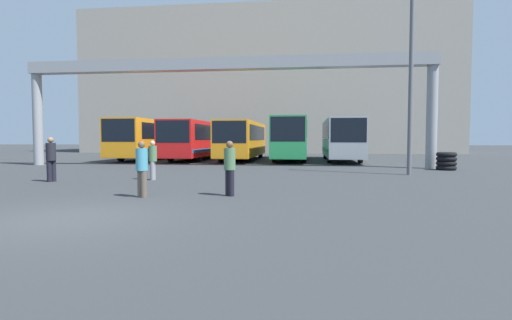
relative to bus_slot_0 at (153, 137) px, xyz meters
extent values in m
plane|color=#2D3033|center=(7.64, -24.04, -1.81)|extent=(200.00, 200.00, 0.00)
cube|color=gray|center=(7.64, 19.41, 6.72)|extent=(44.56, 12.00, 17.06)
cylinder|color=gray|center=(-4.35, -8.21, 1.07)|extent=(0.60, 0.60, 5.77)
cylinder|color=gray|center=(19.63, -8.21, 1.07)|extent=(0.60, 0.60, 5.77)
cube|color=gray|center=(7.64, -8.21, 4.31)|extent=(24.57, 0.80, 0.70)
cube|color=orange|center=(0.00, 0.01, -0.07)|extent=(2.58, 12.28, 2.78)
cube|color=black|center=(0.00, -6.11, 0.45)|extent=(2.38, 0.06, 1.56)
cube|color=black|center=(0.00, 0.01, 0.45)|extent=(2.61, 10.44, 1.17)
cube|color=black|center=(0.00, 0.01, -0.96)|extent=(2.61, 11.66, 0.24)
cylinder|color=black|center=(-1.13, -3.43, -1.34)|extent=(0.28, 0.94, 0.94)
cylinder|color=black|center=(1.13, -3.43, -1.34)|extent=(0.28, 0.94, 0.94)
cylinder|color=black|center=(-1.13, 3.45, -1.34)|extent=(0.28, 0.94, 0.94)
cylinder|color=black|center=(1.13, 3.45, -1.34)|extent=(0.28, 0.94, 0.94)
cube|color=red|center=(3.82, 0.11, -0.13)|extent=(2.52, 12.48, 2.65)
cube|color=black|center=(3.82, -6.11, 0.35)|extent=(2.32, 0.06, 1.49)
cube|color=black|center=(3.82, 0.11, 0.35)|extent=(2.55, 10.61, 1.11)
cube|color=#1966B2|center=(3.82, 0.11, -0.98)|extent=(2.55, 11.86, 0.24)
cylinder|color=black|center=(2.72, -3.38, -1.27)|extent=(0.28, 1.09, 1.09)
cylinder|color=black|center=(4.92, -3.38, -1.27)|extent=(0.28, 1.09, 1.09)
cylinder|color=black|center=(2.72, 3.61, -1.27)|extent=(0.28, 1.09, 1.09)
cylinder|color=black|center=(4.92, 3.61, -1.27)|extent=(0.28, 1.09, 1.09)
cube|color=orange|center=(7.64, -0.65, -0.16)|extent=(2.47, 10.95, 2.60)
cube|color=black|center=(7.64, -6.11, 0.31)|extent=(2.27, 0.06, 1.46)
cube|color=black|center=(7.64, -0.65, 0.31)|extent=(2.50, 9.31, 1.09)
cube|color=orange|center=(7.64, -0.65, -0.99)|extent=(2.50, 10.41, 0.24)
cylinder|color=black|center=(6.57, -3.72, -1.34)|extent=(0.28, 0.95, 0.95)
cylinder|color=black|center=(8.71, -3.72, -1.34)|extent=(0.28, 0.95, 0.95)
cylinder|color=black|center=(6.57, 2.42, -1.34)|extent=(0.28, 0.95, 0.95)
cylinder|color=black|center=(8.71, 2.42, -1.34)|extent=(0.28, 0.95, 0.95)
cube|color=#268C4C|center=(11.46, -0.56, -0.03)|extent=(2.42, 11.13, 2.85)
cube|color=black|center=(11.46, -6.11, 0.49)|extent=(2.22, 0.06, 1.60)
cube|color=black|center=(11.46, -0.56, 0.49)|extent=(2.45, 9.46, 1.20)
cube|color=#1966B2|center=(11.46, -0.56, -0.95)|extent=(2.45, 10.57, 0.24)
cylinder|color=black|center=(10.41, -3.68, -1.30)|extent=(0.28, 1.01, 1.01)
cylinder|color=black|center=(12.51, -3.68, -1.30)|extent=(0.28, 1.01, 1.01)
cylinder|color=black|center=(10.41, 2.55, -1.30)|extent=(0.28, 1.01, 1.01)
cylinder|color=black|center=(12.51, 2.55, -1.30)|extent=(0.28, 1.01, 1.01)
cube|color=#999EA5|center=(15.28, -0.65, -0.09)|extent=(2.41, 10.96, 2.74)
cube|color=black|center=(15.28, -6.11, 0.41)|extent=(2.22, 0.06, 1.53)
cube|color=black|center=(15.28, -0.65, 0.41)|extent=(2.44, 9.31, 1.15)
cube|color=#268C4C|center=(15.28, -0.65, -0.97)|extent=(2.44, 10.41, 0.24)
cylinder|color=black|center=(14.23, -3.72, -1.36)|extent=(0.28, 0.91, 0.91)
cylinder|color=black|center=(16.33, -3.72, -1.36)|extent=(0.28, 0.91, 0.91)
cylinder|color=black|center=(14.23, 2.42, -1.36)|extent=(0.28, 0.91, 0.91)
cylinder|color=black|center=(16.33, 2.42, -1.36)|extent=(0.28, 0.91, 0.91)
cylinder|color=gray|center=(6.45, -16.25, -1.43)|extent=(0.17, 0.17, 0.76)
cylinder|color=gray|center=(6.44, -16.11, -1.43)|extent=(0.17, 0.17, 0.76)
cylinder|color=#4C724C|center=(6.45, -16.18, -0.73)|extent=(0.33, 0.33, 0.63)
sphere|color=tan|center=(6.45, -16.18, -0.31)|extent=(0.21, 0.21, 0.21)
cylinder|color=black|center=(2.79, -17.23, -1.40)|extent=(0.19, 0.19, 0.83)
cylinder|color=black|center=(2.71, -17.38, -1.40)|extent=(0.19, 0.19, 0.83)
cylinder|color=black|center=(2.75, -17.31, -0.64)|extent=(0.36, 0.36, 0.69)
sphere|color=#8C6647|center=(2.75, -17.31, -0.18)|extent=(0.22, 0.22, 0.22)
cylinder|color=black|center=(10.48, -20.31, -1.42)|extent=(0.18, 0.18, 0.77)
cylinder|color=black|center=(10.37, -20.20, -1.42)|extent=(0.18, 0.18, 0.77)
cylinder|color=#4C724C|center=(10.43, -20.25, -0.72)|extent=(0.34, 0.34, 0.64)
sphere|color=brown|center=(10.43, -20.25, -0.29)|extent=(0.21, 0.21, 0.21)
cylinder|color=brown|center=(7.92, -20.80, -1.42)|extent=(0.18, 0.18, 0.77)
cylinder|color=brown|center=(8.05, -20.88, -1.42)|extent=(0.18, 0.18, 0.77)
cylinder|color=teal|center=(7.98, -20.84, -0.72)|extent=(0.34, 0.34, 0.64)
sphere|color=brown|center=(7.98, -20.84, -0.29)|extent=(0.21, 0.21, 0.21)
torus|color=black|center=(20.11, -9.26, -1.69)|extent=(1.04, 1.04, 0.24)
torus|color=black|center=(20.11, -9.26, -1.45)|extent=(1.04, 1.04, 0.24)
torus|color=black|center=(20.11, -9.26, -1.21)|extent=(1.04, 1.04, 0.24)
torus|color=black|center=(20.11, -9.26, -0.97)|extent=(1.04, 1.04, 0.24)
cylinder|color=#595B60|center=(17.40, -12.50, 2.47)|extent=(0.20, 0.20, 8.57)
camera|label=1|loc=(12.67, -31.73, -0.12)|focal=28.00mm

